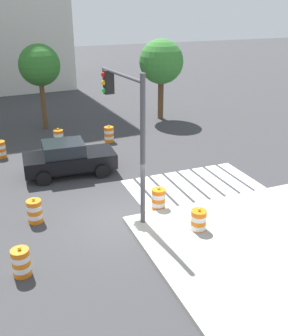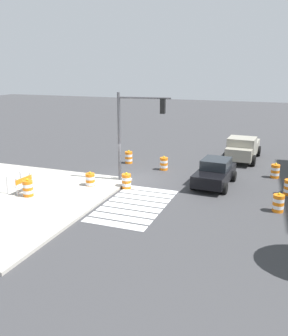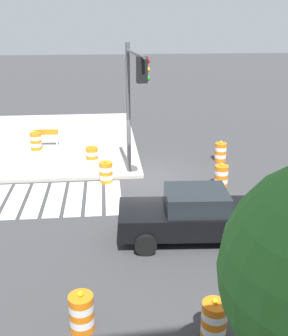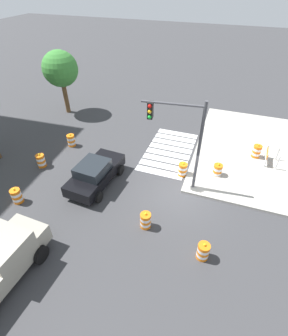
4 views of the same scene
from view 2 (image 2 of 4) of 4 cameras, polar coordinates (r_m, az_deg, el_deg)
name	(u,v)px [view 2 (image 2 of 4)]	position (r m, az deg, el deg)	size (l,w,h in m)	color
ground_plane	(132,180)	(23.57, -1.86, -1.94)	(120.00, 120.00, 0.00)	#38383A
crosswalk_stripes	(135,205)	(19.43, -1.46, -5.81)	(5.85, 3.20, 0.02)	silver
sports_car	(215,172)	(22.85, 11.10, -0.67)	(4.41, 2.35, 1.63)	black
pickup_truck	(243,148)	(29.35, 15.24, 2.99)	(5.23, 2.52, 1.92)	gray
traffic_barrel_crosswalk_end	(126,181)	(21.89, -2.79, -2.10)	(0.56, 0.56, 1.02)	orange
traffic_barrel_median_near	(164,164)	(25.86, 3.14, 0.68)	(0.56, 0.56, 1.02)	orange
traffic_barrel_median_far	(90,180)	(22.26, -8.46, -1.96)	(0.56, 0.56, 1.02)	orange
traffic_barrel_far_curb	(129,157)	(27.64, -2.42, 1.67)	(0.56, 0.56, 1.02)	orange
traffic_barrel_lane_center	(278,203)	(19.65, 20.38, -5.20)	(0.56, 0.56, 1.02)	orange
traffic_barrel_opposite_curb	(275,171)	(25.50, 19.94, -0.47)	(0.56, 0.56, 1.02)	orange
traffic_barrel_on_sidewalk	(28,188)	(21.17, -17.81, -3.06)	(0.56, 0.56, 1.02)	orange
construction_barricade	(22,182)	(21.93, -18.67, -2.16)	(1.30, 0.84, 1.00)	silver
traffic_light_pole	(137,122)	(22.09, -1.12, 7.29)	(0.71, 3.27, 5.50)	#4C4C51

